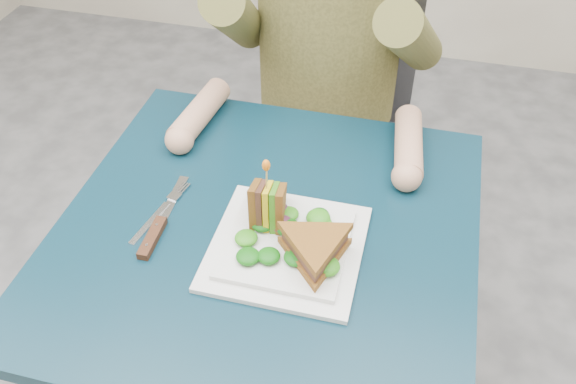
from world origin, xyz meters
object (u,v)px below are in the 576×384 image
(plate, at_px, (287,246))
(sandwich_flat, at_px, (315,248))
(sandwich_upright, at_px, (267,206))
(diner, at_px, (330,1))
(knife, at_px, (156,230))
(table, at_px, (267,256))
(chair, at_px, (331,110))
(fork, at_px, (159,213))

(plate, height_order, sandwich_flat, sandwich_flat)
(sandwich_flat, relative_size, sandwich_upright, 1.53)
(diner, height_order, knife, diner)
(sandwich_upright, bearing_deg, plate, -44.45)
(table, distance_m, plate, 0.11)
(plate, xyz_separation_m, knife, (-0.24, -0.02, -0.00))
(diner, bearing_deg, chair, 90.00)
(plate, bearing_deg, diner, 94.79)
(chair, distance_m, plate, 0.73)
(chair, height_order, diner, diner)
(table, distance_m, sandwich_upright, 0.13)
(sandwich_flat, bearing_deg, chair, 98.17)
(sandwich_flat, bearing_deg, table, 146.45)
(chair, bearing_deg, knife, -104.54)
(table, bearing_deg, sandwich_flat, -33.55)
(plate, bearing_deg, table, 138.17)
(sandwich_upright, bearing_deg, chair, 90.31)
(diner, xyz_separation_m, sandwich_flat, (0.10, -0.62, -0.14))
(diner, xyz_separation_m, sandwich_upright, (0.00, -0.55, -0.13))
(sandwich_upright, bearing_deg, table, -168.70)
(plate, distance_m, sandwich_flat, 0.07)
(plate, height_order, sandwich_upright, sandwich_upright)
(plate, height_order, fork, plate)
(knife, bearing_deg, diner, 72.92)
(diner, distance_m, fork, 0.62)
(chair, xyz_separation_m, sandwich_upright, (0.00, -0.66, 0.24))
(sandwich_upright, bearing_deg, knife, -162.15)
(table, height_order, fork, fork)
(sandwich_upright, relative_size, knife, 0.61)
(sandwich_upright, bearing_deg, diner, 90.38)
(knife, bearing_deg, chair, 75.46)
(sandwich_flat, bearing_deg, knife, 178.27)
(sandwich_upright, xyz_separation_m, knife, (-0.19, -0.06, -0.05))
(chair, relative_size, plate, 3.58)
(table, xyz_separation_m, plate, (0.05, -0.04, 0.09))
(fork, relative_size, knife, 0.80)
(chair, bearing_deg, fork, -106.59)
(plate, xyz_separation_m, sandwich_upright, (-0.05, 0.04, 0.05))
(plate, distance_m, sandwich_upright, 0.08)
(chair, height_order, sandwich_upright, chair)
(plate, relative_size, knife, 1.17)
(diner, xyz_separation_m, plate, (0.05, -0.59, -0.18))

